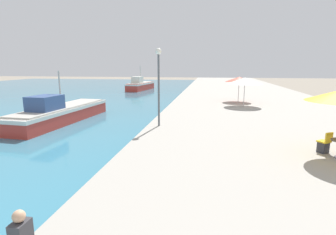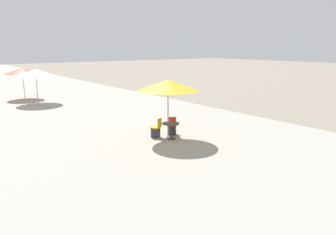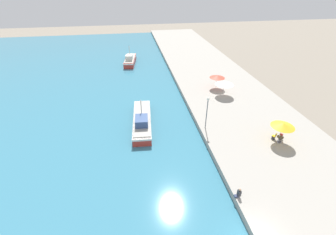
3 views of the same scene
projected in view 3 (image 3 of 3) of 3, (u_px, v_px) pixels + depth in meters
name	position (u px, v px, depth m)	size (l,w,h in m)	color
water_basin	(34.00, 84.00, 44.84)	(56.00, 90.00, 0.04)	teal
quay_promenade	(207.00, 72.00, 49.66)	(16.00, 90.00, 0.77)	#A39E93
fishing_boat_near	(142.00, 120.00, 31.97)	(3.16, 10.38, 3.92)	red
fishing_boat_mid	(130.00, 60.00, 54.92)	(3.34, 8.70, 4.32)	red
cafe_umbrella_pink	(283.00, 125.00, 26.66)	(2.76, 2.76, 2.72)	#B7B7B7
cafe_umbrella_white	(225.00, 83.00, 37.76)	(3.14, 3.14, 2.53)	#B7B7B7
cafe_umbrella_striped	(217.00, 76.00, 40.26)	(2.75, 2.75, 2.47)	#B7B7B7
cafe_table	(280.00, 138.00, 27.64)	(0.80, 0.80, 0.74)	#333338
cafe_chair_left	(281.00, 137.00, 28.26)	(0.59, 0.59, 0.91)	#2D2D33
cafe_chair_right	(274.00, 137.00, 28.20)	(0.57, 0.58, 0.91)	#2D2D33
person_at_quay	(239.00, 193.00, 20.72)	(0.56, 0.36, 1.03)	#333D5B
lamppost	(207.00, 108.00, 28.89)	(0.36, 0.36, 4.56)	#565B60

